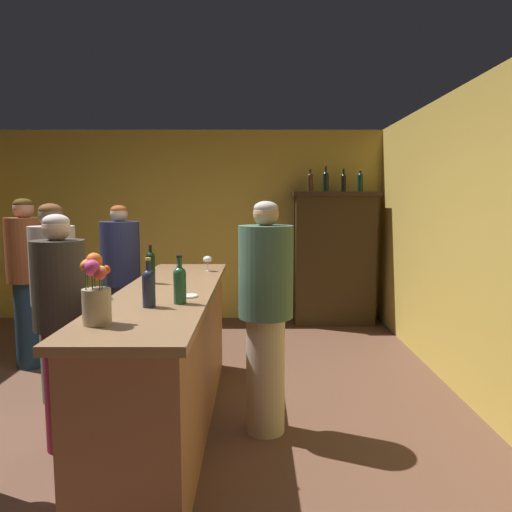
# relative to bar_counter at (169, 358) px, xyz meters

# --- Properties ---
(floor) EXTENTS (8.87, 8.87, 0.00)m
(floor) POSITION_rel_bar_counter_xyz_m (-0.36, -0.10, -0.52)
(floor) COLOR brown
(floor) RESTS_ON ground
(wall_back) EXTENTS (5.57, 0.12, 2.62)m
(wall_back) POSITION_rel_bar_counter_xyz_m (-0.36, 3.37, 0.79)
(wall_back) COLOR gold
(wall_back) RESTS_ON ground
(bar_counter) EXTENTS (0.67, 2.75, 1.03)m
(bar_counter) POSITION_rel_bar_counter_xyz_m (0.00, 0.00, 0.00)
(bar_counter) COLOR #8E5C41
(bar_counter) RESTS_ON ground
(display_cabinet) EXTENTS (1.14, 0.48, 1.78)m
(display_cabinet) POSITION_rel_bar_counter_xyz_m (1.69, 3.04, 0.40)
(display_cabinet) COLOR #332412
(display_cabinet) RESTS_ON ground
(wine_bottle_chardonnay) EXTENTS (0.08, 0.08, 0.30)m
(wine_bottle_chardonnay) POSITION_rel_bar_counter_xyz_m (-0.00, -0.58, 0.64)
(wine_bottle_chardonnay) COLOR #21273F
(wine_bottle_chardonnay) RESTS_ON bar_counter
(wine_bottle_merlot) EXTENTS (0.08, 0.08, 0.30)m
(wine_bottle_merlot) POSITION_rel_bar_counter_xyz_m (0.17, -0.49, 0.64)
(wine_bottle_merlot) COLOR #225130
(wine_bottle_merlot) RESTS_ON bar_counter
(wine_bottle_riesling) EXTENTS (0.07, 0.07, 0.30)m
(wine_bottle_riesling) POSITION_rel_bar_counter_xyz_m (-0.17, 0.25, 0.64)
(wine_bottle_riesling) COLOR black
(wine_bottle_riesling) RESTS_ON bar_counter
(wine_glass_front) EXTENTS (0.06, 0.06, 0.16)m
(wine_glass_front) POSITION_rel_bar_counter_xyz_m (0.11, -0.17, 0.62)
(wine_glass_front) COLOR white
(wine_glass_front) RESTS_ON bar_counter
(wine_glass_mid) EXTENTS (0.08, 0.08, 0.14)m
(wine_glass_mid) POSITION_rel_bar_counter_xyz_m (0.20, 0.89, 0.61)
(wine_glass_mid) COLOR white
(wine_glass_mid) RESTS_ON bar_counter
(flower_arrangement) EXTENTS (0.16, 0.16, 0.36)m
(flower_arrangement) POSITION_rel_bar_counter_xyz_m (-0.18, -0.99, 0.67)
(flower_arrangement) COLOR tan
(flower_arrangement) RESTS_ON bar_counter
(cheese_plate) EXTENTS (0.15, 0.15, 0.01)m
(cheese_plate) POSITION_rel_bar_counter_xyz_m (0.18, -0.28, 0.52)
(cheese_plate) COLOR white
(cheese_plate) RESTS_ON bar_counter
(display_bottle_left) EXTENTS (0.08, 0.08, 0.29)m
(display_bottle_left) POSITION_rel_bar_counter_xyz_m (1.35, 3.04, 1.39)
(display_bottle_left) COLOR #46281A
(display_bottle_left) RESTS_ON display_cabinet
(display_bottle_midleft) EXTENTS (0.08, 0.08, 0.34)m
(display_bottle_midleft) POSITION_rel_bar_counter_xyz_m (1.56, 3.04, 1.41)
(display_bottle_midleft) COLOR black
(display_bottle_midleft) RESTS_ON display_cabinet
(display_bottle_center) EXTENTS (0.07, 0.07, 0.30)m
(display_bottle_center) POSITION_rel_bar_counter_xyz_m (1.79, 3.04, 1.39)
(display_bottle_center) COLOR black
(display_bottle_center) RESTS_ON display_cabinet
(display_bottle_midright) EXTENTS (0.08, 0.08, 0.30)m
(display_bottle_midright) POSITION_rel_bar_counter_xyz_m (2.01, 3.04, 1.40)
(display_bottle_midright) COLOR #143425
(display_bottle_midright) RESTS_ON display_cabinet
(patron_near_entrance) EXTENTS (0.36, 0.36, 1.64)m
(patron_near_entrance) POSITION_rel_bar_counter_xyz_m (-1.01, 0.47, 0.38)
(patron_near_entrance) COLOR #4D6D53
(patron_near_entrance) RESTS_ON ground
(patron_tall) EXTENTS (0.39, 0.39, 1.62)m
(patron_tall) POSITION_rel_bar_counter_xyz_m (-0.74, 1.45, 0.36)
(patron_tall) COLOR #293450
(patron_tall) RESTS_ON ground
(patron_in_grey) EXTENTS (0.38, 0.38, 1.68)m
(patron_in_grey) POSITION_rel_bar_counter_xyz_m (-1.63, 1.30, 0.40)
(patron_in_grey) COLOR #1D364E
(patron_in_grey) RESTS_ON ground
(patron_by_cabinet) EXTENTS (0.34, 0.34, 1.58)m
(patron_by_cabinet) POSITION_rel_bar_counter_xyz_m (-0.65, -0.31, 0.35)
(patron_by_cabinet) COLOR maroon
(patron_by_cabinet) RESTS_ON ground
(bartender) EXTENTS (0.38, 0.38, 1.66)m
(bartender) POSITION_rel_bar_counter_xyz_m (0.70, -0.08, 0.38)
(bartender) COLOR #B8AA94
(bartender) RESTS_ON ground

